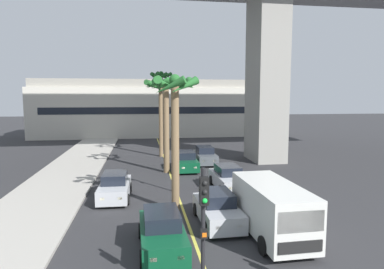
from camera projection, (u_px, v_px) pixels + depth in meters
sidewalk_left at (17, 226)px, 15.67m from camera, size 4.80×80.00×0.15m
lane_stripe_center at (172, 180)px, 24.71m from camera, size 0.14×56.00×0.01m
pier_building_backdrop at (156, 108)px, 52.58m from camera, size 36.58×8.04×8.66m
car_queue_front at (115, 187)px, 20.06m from camera, size 1.90×4.14×1.56m
car_queue_second at (205, 156)px, 30.66m from camera, size 1.86×4.12×1.56m
car_queue_third at (228, 178)px, 22.20m from camera, size 1.94×4.15×1.56m
car_queue_fourth at (186, 161)px, 27.93m from camera, size 1.84×4.10×1.56m
car_queue_fifth at (162, 232)px, 13.37m from camera, size 1.92×4.14×1.56m
car_queue_sixth at (217, 209)px, 16.13m from camera, size 1.91×4.14×1.56m
delivery_van at (272, 208)px, 14.50m from camera, size 2.25×5.29×2.36m
traffic_light_median_near at (204, 222)px, 9.10m from camera, size 0.24×0.37×4.20m
traffic_light_median_far at (173, 150)px, 21.33m from camera, size 0.24×0.37×4.20m
palm_tree_near_median at (166, 100)px, 26.48m from camera, size 3.51×3.51×7.53m
palm_tree_mid_median at (161, 88)px, 38.88m from camera, size 2.64×2.66×9.04m
palm_tree_far_median at (161, 94)px, 33.61m from camera, size 3.45×3.56×7.88m
palm_tree_farthest_median at (175, 108)px, 17.38m from camera, size 2.45×2.63×7.26m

